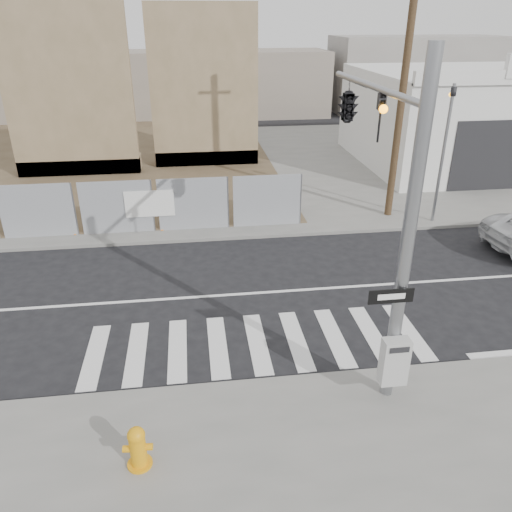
{
  "coord_description": "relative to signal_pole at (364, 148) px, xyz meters",
  "views": [
    {
      "loc": [
        -1.41,
        -12.81,
        7.46
      ],
      "look_at": [
        0.25,
        -0.35,
        1.4
      ],
      "focal_mm": 35.0,
      "sensor_mm": 36.0,
      "label": 1
    }
  ],
  "objects": [
    {
      "name": "fire_hydrant",
      "position": [
        -5.13,
        -4.03,
        -4.23
      ],
      "size": [
        0.53,
        0.5,
        0.86
      ],
      "rotation": [
        0.0,
        0.0,
        -0.1
      ],
      "color": "orange",
      "rests_on": "sidewalk_near"
    },
    {
      "name": "traffic_cone_c",
      "position": [
        -8.41,
        7.23,
        -4.31
      ],
      "size": [
        0.47,
        0.47,
        0.72
      ],
      "rotation": [
        0.0,
        0.0,
        -0.32
      ],
      "color": "orange",
      "rests_on": "sidewalk_far"
    },
    {
      "name": "far_signal_pole",
      "position": [
        5.51,
        6.65,
        -1.3
      ],
      "size": [
        0.16,
        0.2,
        5.6
      ],
      "color": "gray",
      "rests_on": "sidewalk_far"
    },
    {
      "name": "utility_pole_right",
      "position": [
        4.01,
        7.55,
        0.42
      ],
      "size": [
        1.6,
        0.28,
        10.0
      ],
      "color": "#483621",
      "rests_on": "sidewalk_far"
    },
    {
      "name": "sidewalk_far",
      "position": [
        -2.49,
        16.05,
        -4.72
      ],
      "size": [
        50.0,
        20.0,
        0.12
      ],
      "primitive_type": "cube",
      "color": "slate",
      "rests_on": "ground"
    },
    {
      "name": "ground",
      "position": [
        -2.49,
        2.05,
        -4.78
      ],
      "size": [
        100.0,
        100.0,
        0.0
      ],
      "primitive_type": "plane",
      "color": "black",
      "rests_on": "ground"
    },
    {
      "name": "auto_shop",
      "position": [
        11.5,
        15.01,
        -2.25
      ],
      "size": [
        12.0,
        10.2,
        5.95
      ],
      "color": "silver",
      "rests_on": "sidewalk_far"
    },
    {
      "name": "signal_pole",
      "position": [
        0.0,
        0.0,
        0.0
      ],
      "size": [
        0.96,
        5.87,
        7.0
      ],
      "color": "gray",
      "rests_on": "sidewalk_near"
    },
    {
      "name": "concrete_wall_left",
      "position": [
        -9.49,
        15.13,
        -1.4
      ],
      "size": [
        6.0,
        1.3,
        8.0
      ],
      "color": "#776547",
      "rests_on": "sidewalk_far"
    },
    {
      "name": "traffic_cone_d",
      "position": [
        -5.06,
        7.2,
        -4.36
      ],
      "size": [
        0.4,
        0.4,
        0.63
      ],
      "rotation": [
        0.0,
        0.0,
        0.28
      ],
      "color": "orange",
      "rests_on": "sidewalk_far"
    },
    {
      "name": "concrete_wall_right",
      "position": [
        -2.99,
        16.13,
        -1.4
      ],
      "size": [
        5.5,
        1.3,
        8.0
      ],
      "color": "#776547",
      "rests_on": "sidewalk_far"
    }
  ]
}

